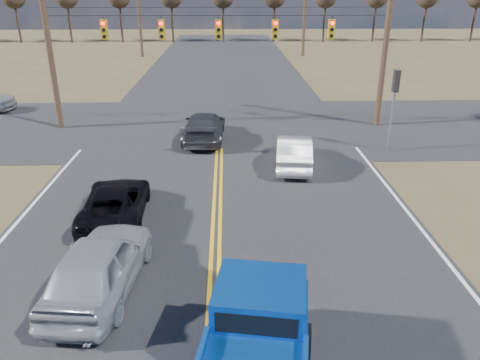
{
  "coord_description": "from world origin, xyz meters",
  "views": [
    {
      "loc": [
        0.4,
        -7.85,
        7.53
      ],
      "look_at": [
        0.81,
        6.48,
        1.5
      ],
      "focal_mm": 35.0,
      "sensor_mm": 36.0,
      "label": 1
    }
  ],
  "objects_px": {
    "black_suv": "(115,202)",
    "dgrey_car_queue": "(204,127)",
    "white_car_queue": "(294,151)",
    "silver_suv": "(99,265)"
  },
  "relations": [
    {
      "from": "silver_suv",
      "to": "white_car_queue",
      "type": "height_order",
      "value": "silver_suv"
    },
    {
      "from": "dgrey_car_queue",
      "to": "white_car_queue",
      "type": "bearing_deg",
      "value": 139.23
    },
    {
      "from": "silver_suv",
      "to": "dgrey_car_queue",
      "type": "distance_m",
      "value": 13.12
    },
    {
      "from": "black_suv",
      "to": "dgrey_car_queue",
      "type": "relative_size",
      "value": 0.9
    },
    {
      "from": "silver_suv",
      "to": "black_suv",
      "type": "xyz_separation_m",
      "value": [
        -0.52,
        4.21,
        -0.18
      ]
    },
    {
      "from": "silver_suv",
      "to": "white_car_queue",
      "type": "xyz_separation_m",
      "value": [
        6.29,
        9.04,
        -0.1
      ]
    },
    {
      "from": "silver_suv",
      "to": "black_suv",
      "type": "height_order",
      "value": "silver_suv"
    },
    {
      "from": "black_suv",
      "to": "dgrey_car_queue",
      "type": "distance_m",
      "value": 9.13
    },
    {
      "from": "black_suv",
      "to": "dgrey_car_queue",
      "type": "xyz_separation_m",
      "value": [
        2.68,
        8.73,
        0.1
      ]
    },
    {
      "from": "black_suv",
      "to": "dgrey_car_queue",
      "type": "bearing_deg",
      "value": -110.2
    }
  ]
}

